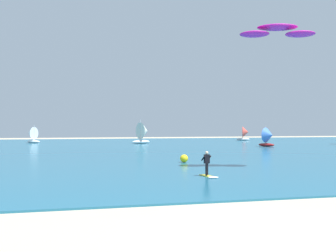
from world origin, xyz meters
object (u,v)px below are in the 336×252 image
at_px(kitesurfer, 208,167).
at_px(sailboat_leading, 32,135).
at_px(sailboat_far_right, 245,133).
at_px(marker_buoy, 184,158).
at_px(kite, 277,31).
at_px(sailboat_anchored_offshore, 143,133).
at_px(sailboat_mid_left, 269,137).

bearing_deg(kitesurfer, sailboat_leading, 105.81).
bearing_deg(sailboat_far_right, kitesurfer, -116.90).
distance_m(kitesurfer, sailboat_leading, 60.15).
xyz_separation_m(sailboat_far_right, marker_buoy, (-29.49, -50.51, -1.33)).
relative_size(kite, sailboat_far_right, 1.64).
distance_m(sailboat_anchored_offshore, sailboat_mid_left, 23.93).
distance_m(kite, sailboat_leading, 60.41).
bearing_deg(kite, kitesurfer, -157.53).
height_order(sailboat_anchored_offshore, marker_buoy, sailboat_anchored_offshore).
bearing_deg(sailboat_far_right, sailboat_leading, -176.64).
xyz_separation_m(sailboat_far_right, sailboat_anchored_offshore, (-26.07, -10.77, 0.40)).
height_order(sailboat_mid_left, sailboat_leading, sailboat_leading).
bearing_deg(sailboat_leading, sailboat_anchored_offshore, -20.80).
distance_m(sailboat_leading, marker_buoy, 50.92).
height_order(kite, sailboat_far_right, kite).
distance_m(sailboat_far_right, sailboat_leading, 47.23).
bearing_deg(sailboat_mid_left, sailboat_leading, 148.55).
bearing_deg(sailboat_anchored_offshore, kite, -87.65).
distance_m(kitesurfer, marker_buoy, 10.20).
bearing_deg(kite, sailboat_leading, 112.65).
xyz_separation_m(sailboat_far_right, sailboat_mid_left, (-8.15, -26.62, -0.09)).
bearing_deg(kitesurfer, kite, 22.47).
bearing_deg(kitesurfer, sailboat_mid_left, 56.38).
distance_m(kitesurfer, sailboat_mid_left, 40.85).
distance_m(sailboat_mid_left, sailboat_leading, 45.71).
xyz_separation_m(sailboat_mid_left, marker_buoy, (-21.34, -23.90, -1.23)).
distance_m(sailboat_far_right, sailboat_anchored_offshore, 28.21).
height_order(sailboat_far_right, sailboat_mid_left, sailboat_far_right).
distance_m(kite, sailboat_far_right, 63.36).
xyz_separation_m(kitesurfer, sailboat_mid_left, (22.61, 34.01, 1.00)).
distance_m(sailboat_far_right, sailboat_mid_left, 27.84).
xyz_separation_m(kite, sailboat_far_right, (24.14, 57.89, -8.96)).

